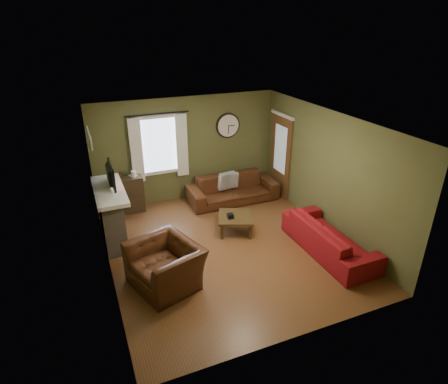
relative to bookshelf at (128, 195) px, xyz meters
name	(u,v)px	position (x,y,z in m)	size (l,w,h in m)	color
floor	(227,247)	(1.59, -2.32, -0.44)	(4.60, 5.20, 0.00)	brown
ceiling	(227,122)	(1.59, -2.32, 2.16)	(4.60, 5.20, 0.00)	white
wall_left	(102,210)	(-0.71, -2.32, 0.86)	(0.00, 5.20, 2.60)	brown
wall_right	(327,172)	(3.89, -2.32, 0.86)	(0.00, 5.20, 2.60)	brown
wall_back	(187,149)	(1.59, 0.28, 0.86)	(4.60, 0.00, 2.60)	brown
wall_front	(303,264)	(1.59, -4.92, 0.86)	(4.60, 0.00, 2.60)	brown
fireplace	(111,217)	(-0.51, -1.17, 0.11)	(0.40, 1.40, 1.10)	gray
firebox	(122,226)	(-0.32, -1.17, -0.14)	(0.04, 0.60, 0.55)	black
mantel	(109,191)	(-0.48, -1.17, 0.70)	(0.58, 1.60, 0.08)	white
tv	(108,178)	(-0.46, -1.02, 0.91)	(0.60, 0.08, 0.35)	black
tv_screen	(112,175)	(-0.38, -1.02, 0.97)	(0.02, 0.62, 0.36)	#994C3F
medallion_left	(91,143)	(-0.69, -1.52, 1.81)	(0.28, 0.28, 0.03)	white
medallion_mid	(90,138)	(-0.69, -1.17, 1.81)	(0.28, 0.28, 0.03)	white
medallion_right	(88,133)	(-0.69, -0.82, 1.81)	(0.28, 0.28, 0.03)	white
window_pane	(159,145)	(0.89, 0.26, 1.06)	(1.00, 0.02, 1.30)	silver
curtain_rod	(157,114)	(0.89, 0.16, 1.83)	(0.03, 0.03, 1.50)	black
curtain_left	(137,151)	(0.34, 0.16, 1.01)	(0.28, 0.04, 1.55)	white
curtain_right	(182,146)	(1.44, 0.16, 1.01)	(0.28, 0.04, 1.55)	white
wall_clock	(228,126)	(2.69, 0.23, 1.36)	(0.64, 0.06, 0.64)	white
door	(281,156)	(3.86, -0.47, 0.61)	(0.05, 0.90, 2.10)	brown
bookshelf	(128,195)	(0.00, 0.00, 0.00)	(0.74, 0.32, 0.88)	#362918
book	(130,174)	(0.11, 0.02, 0.52)	(0.15, 0.20, 0.02)	#402E15
sofa_brown	(233,189)	(2.56, -0.39, -0.11)	(2.26, 0.89, 0.66)	#422111
pillow_left	(230,180)	(2.52, -0.33, 0.11)	(0.39, 0.12, 0.39)	gray
pillow_right	(227,181)	(2.42, -0.32, 0.11)	(0.44, 0.13, 0.44)	gray
sofa_red	(329,237)	(3.40, -3.24, -0.12)	(2.21, 0.86, 0.64)	maroon
armchair	(165,265)	(0.15, -2.98, -0.06)	(1.18, 1.03, 0.77)	#422111
coffee_table	(236,224)	(1.99, -1.84, -0.25)	(0.74, 0.74, 0.39)	#402E15
tissue_box	(230,218)	(1.85, -1.88, -0.04)	(0.13, 0.13, 0.10)	black
wine_glass_a	(113,195)	(-0.46, -1.73, 0.84)	(0.07, 0.07, 0.21)	white
wine_glass_b	(112,192)	(-0.46, -1.58, 0.83)	(0.07, 0.07, 0.19)	white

